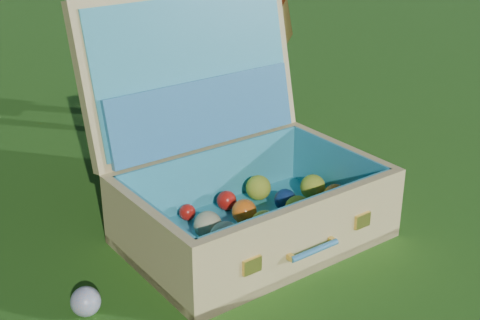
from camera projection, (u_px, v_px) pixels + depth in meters
The scene contains 3 objects.
ground at pixel (241, 276), 1.65m from camera, with size 60.00×60.00×0.00m, color #215114.
stray_ball at pixel (86, 301), 1.50m from camera, with size 0.07×0.07×0.07m, color teal.
suitcase at pixel (234, 168), 1.81m from camera, with size 0.77×0.71×0.63m.
Camera 1 is at (-0.58, -1.27, 0.93)m, focal length 50.00 mm.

